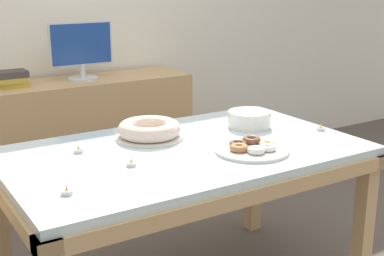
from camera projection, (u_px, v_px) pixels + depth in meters
wall_back at (50, 0)px, 3.58m from camera, size 8.00×0.10×2.60m
dining_table at (184, 167)px, 2.33m from camera, size 1.56×0.94×0.74m
sideboard at (73, 140)px, 3.58m from camera, size 1.61×0.44×0.80m
computer_monitor at (81, 51)px, 3.47m from camera, size 0.42×0.20×0.38m
book_stack at (8, 79)px, 3.26m from camera, size 0.25×0.17×0.10m
cake_chocolate_round at (149, 130)px, 2.43m from camera, size 0.31×0.31×0.08m
pastry_platter at (252, 148)px, 2.26m from camera, size 0.32×0.32×0.04m
plate_stack at (249, 119)px, 2.62m from camera, size 0.21×0.21×0.08m
tealight_near_cakes at (131, 164)px, 2.09m from camera, size 0.04×0.04×0.04m
tealight_right_edge at (78, 150)px, 2.24m from camera, size 0.04×0.04×0.04m
tealight_centre at (67, 192)px, 1.81m from camera, size 0.04×0.04×0.04m
tealight_left_edge at (321, 128)px, 2.57m from camera, size 0.04×0.04×0.04m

